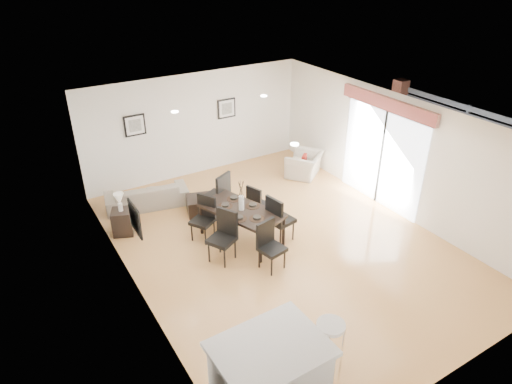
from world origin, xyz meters
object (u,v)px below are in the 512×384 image
dining_chair_wfar (204,215)px  kitchen_island (270,374)px  side_table (123,222)px  dining_chair_wnear (224,233)px  dining_table (242,213)px  sofa (147,195)px  dining_chair_head (269,242)px  coffee_table (208,204)px  bar_stool (330,331)px  dining_chair_enear (278,217)px  dining_chair_efar (257,202)px  dining_chair_foot (219,193)px  armchair (304,164)px

dining_chair_wfar → kitchen_island: bearing=-45.1°
dining_chair_wfar → side_table: dining_chair_wfar is taller
dining_chair_wnear → kitchen_island: (-1.01, -3.17, -0.07)m
side_table → kitchen_island: size_ratio=0.38×
dining_table → kitchen_island: 3.91m
sofa → dining_chair_head: dining_chair_head is taller
coffee_table → bar_stool: size_ratio=1.09×
dining_chair_enear → dining_chair_efar: size_ratio=1.16×
dining_chair_wfar → dining_chair_foot: 0.89m
sofa → armchair: 4.21m
sofa → dining_chair_head: 3.67m
dining_chair_wfar → dining_chair_head: dining_chair_head is taller
side_table → dining_table: bearing=-36.5°
dining_chair_wfar → kitchen_island: (-1.00, -4.04, -0.02)m
armchair → coffee_table: armchair is taller
armchair → bar_stool: 6.45m
dining_chair_wnear → dining_chair_foot: 1.59m
dining_chair_efar → kitchen_island: size_ratio=0.62×
dining_chair_foot → side_table: (-2.09, 0.45, -0.32)m
side_table → dining_chair_head: bearing=-51.8°
armchair → dining_chair_efar: dining_chair_efar is taller
sofa → dining_chair_wfar: (0.59, -1.92, 0.26)m
dining_chair_wfar → side_table: bearing=-157.4°
dining_chair_foot → sofa: bearing=-73.5°
dining_chair_foot → dining_table: bearing=61.0°
dining_chair_enear → coffee_table: size_ratio=1.09×
dining_chair_efar → bar_stool: (-1.24, -3.97, 0.25)m
dining_chair_wfar → dining_chair_foot: size_ratio=0.89×
sofa → armchair: armchair is taller
side_table → dining_chair_foot: bearing=-12.2°
dining_chair_foot → dining_chair_wfar: bearing=15.2°
armchair → dining_chair_foot: bearing=-22.3°
armchair → side_table: (-5.00, -0.27, -0.03)m
dining_chair_head → side_table: dining_chair_head is taller
dining_chair_enear → dining_chair_head: (-0.62, -0.62, -0.04)m
dining_table → dining_chair_efar: (0.61, 0.41, -0.14)m
dining_table → dining_chair_wfar: size_ratio=2.00×
dining_chair_wfar → dining_chair_enear: 1.53m
dining_chair_wfar → dining_chair_foot: bearing=100.6°
armchair → dining_chair_enear: size_ratio=0.92×
dining_chair_wnear → sofa: bearing=164.6°
sofa → dining_chair_efar: 2.71m
dining_table → dining_chair_wnear: bearing=-166.7°
side_table → kitchen_island: bearing=-85.1°
dining_chair_wnear → dining_chair_efar: dining_chair_wnear is taller
armchair → dining_chair_wnear: (-3.57, -2.17, 0.27)m
armchair → dining_chair_foot: dining_chair_foot is taller
dining_table → sofa: bearing=97.5°
sofa → dining_chair_wnear: 2.87m
dining_chair_wfar → dining_chair_wnear: bearing=-30.6°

